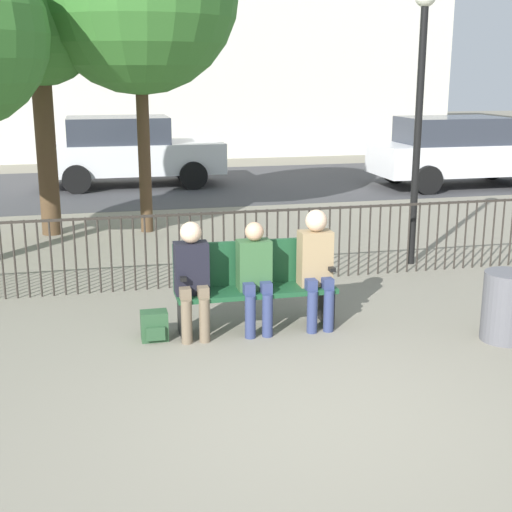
{
  "coord_description": "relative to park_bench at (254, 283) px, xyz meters",
  "views": [
    {
      "loc": [
        -1.62,
        -4.82,
        2.64
      ],
      "look_at": [
        0.0,
        2.07,
        0.8
      ],
      "focal_mm": 50.0,
      "sensor_mm": 36.0,
      "label": 1
    }
  ],
  "objects": [
    {
      "name": "seated_person_0",
      "position": [
        -0.67,
        -0.13,
        0.18
      ],
      "size": [
        0.34,
        0.39,
        1.2
      ],
      "color": "brown",
      "rests_on": "ground"
    },
    {
      "name": "lamp_post",
      "position": [
        2.74,
        2.01,
        1.96
      ],
      "size": [
        0.28,
        0.28,
        3.72
      ],
      "color": "black",
      "rests_on": "ground"
    },
    {
      "name": "tree_0",
      "position": [
        -2.28,
        5.15,
        2.83
      ],
      "size": [
        1.99,
        1.99,
        4.39
      ],
      "color": "#4C3823",
      "rests_on": "ground"
    },
    {
      "name": "ground_plane",
      "position": [
        0.0,
        -2.14,
        -0.49
      ],
      "size": [
        80.0,
        80.0,
        0.0
      ],
      "primitive_type": "plane",
      "color": "gray"
    },
    {
      "name": "fence_railing",
      "position": [
        -0.02,
        1.61,
        0.07
      ],
      "size": [
        9.01,
        0.03,
        0.95
      ],
      "color": "#2D2823",
      "rests_on": "ground"
    },
    {
      "name": "street_surface",
      "position": [
        0.0,
        9.86,
        -0.49
      ],
      "size": [
        24.0,
        6.0,
        0.01
      ],
      "color": "#3D3D3F",
      "rests_on": "ground"
    },
    {
      "name": "seated_person_1",
      "position": [
        -0.02,
        -0.13,
        0.16
      ],
      "size": [
        0.34,
        0.39,
        1.16
      ],
      "color": "navy",
      "rests_on": "ground"
    },
    {
      "name": "backpack",
      "position": [
        -1.07,
        -0.14,
        -0.34
      ],
      "size": [
        0.27,
        0.23,
        0.3
      ],
      "color": "#284C2D",
      "rests_on": "ground"
    },
    {
      "name": "parked_car_1",
      "position": [
        -0.69,
        10.07,
        0.35
      ],
      "size": [
        4.2,
        1.94,
        1.62
      ],
      "color": "silver",
      "rests_on": "ground"
    },
    {
      "name": "trash_bin",
      "position": [
        2.38,
        -0.94,
        -0.14
      ],
      "size": [
        0.48,
        0.48,
        0.71
      ],
      "color": "#56565B",
      "rests_on": "ground"
    },
    {
      "name": "seated_person_2",
      "position": [
        0.64,
        -0.13,
        0.22
      ],
      "size": [
        0.34,
        0.39,
        1.26
      ],
      "color": "navy",
      "rests_on": "ground"
    },
    {
      "name": "park_bench",
      "position": [
        0.0,
        0.0,
        0.0
      ],
      "size": [
        1.67,
        0.45,
        0.92
      ],
      "color": "#194728",
      "rests_on": "ground"
    },
    {
      "name": "parked_car_0",
      "position": [
        6.83,
        8.2,
        0.35
      ],
      "size": [
        4.2,
        1.94,
        1.62
      ],
      "color": "silver",
      "rests_on": "ground"
    }
  ]
}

